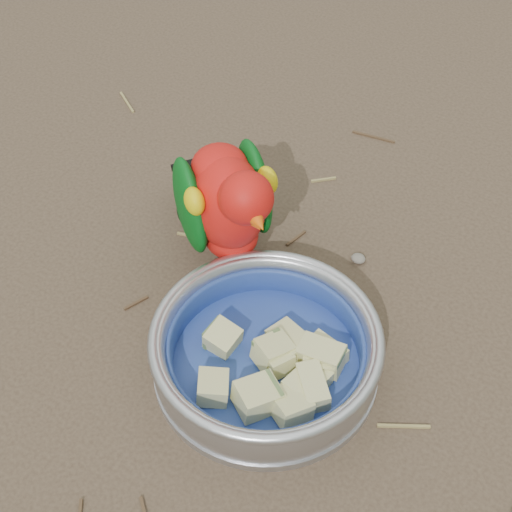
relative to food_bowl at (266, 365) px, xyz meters
The scene contains 6 objects.
ground 0.03m from the food_bowl, 107.06° to the right, with size 60.00×60.00×0.00m, color #4B3A2C.
food_bowl is the anchor object (origin of this frame).
bowl_wall 0.03m from the food_bowl, ahead, with size 0.24×0.24×0.04m, color #B2B2BA, non-canonical shape.
fruit_wedges 0.02m from the food_bowl, ahead, with size 0.14×0.14×0.03m, color #CCC782, non-canonical shape.
lory_parrot 0.18m from the food_bowl, 137.13° to the left, with size 0.11×0.22×0.18m, color red, non-canonical shape.
ground_debris 0.07m from the food_bowl, 143.94° to the left, with size 0.90×0.80×0.01m, color olive, non-canonical shape.
Camera 1 is at (0.25, -0.38, 0.70)m, focal length 55.00 mm.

